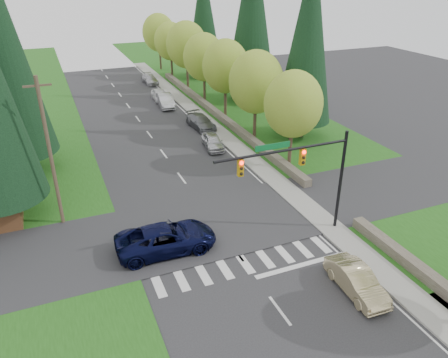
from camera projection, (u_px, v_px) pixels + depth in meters
ground at (271, 298)px, 22.94m from camera, size 120.00×120.00×0.00m
grass_east at (292, 138)px, 43.94m from camera, size 14.00×110.00×0.06m
grass_west at (10, 182)px, 35.03m from camera, size 14.00×110.00×0.06m
cross_street at (215, 223)px, 29.56m from camera, size 120.00×8.00×0.10m
sidewalk_east at (228, 139)px, 43.49m from camera, size 1.80×80.00×0.13m
curb_east at (220, 140)px, 43.20m from camera, size 0.20×80.00×0.13m
stone_wall_south at (440, 286)px, 23.25m from camera, size 0.70×14.00×0.70m
stone_wall_north at (215, 112)px, 50.58m from camera, size 0.70×40.00×0.70m
traffic_signal at (304, 166)px, 25.95m from camera, size 8.70×0.37×6.80m
utility_pole at (50, 153)px, 27.34m from camera, size 1.60×0.24×10.00m
decid_tree_0 at (293, 104)px, 35.20m from camera, size 4.80×4.80×8.37m
decid_tree_1 at (256, 82)px, 40.95m from camera, size 5.20×5.20×8.80m
decid_tree_2 at (225, 66)px, 46.62m from camera, size 5.00×5.00×8.82m
decid_tree_3 at (204, 57)px, 52.57m from camera, size 5.00×5.00×8.55m
decid_tree_4 at (186, 45)px, 58.22m from camera, size 5.40×5.40×9.18m
decid_tree_5 at (171, 41)px, 64.18m from camera, size 4.80×4.80×8.30m
decid_tree_6 at (159, 33)px, 69.87m from camera, size 5.20×5.20×8.86m
conifer_e_a at (308, 37)px, 39.96m from camera, size 5.44×5.44×17.80m
conifer_e_b at (252, 11)px, 51.45m from camera, size 6.12×6.12×19.80m
conifer_e_c at (204, 13)px, 63.37m from camera, size 5.10×5.10×16.80m
sedan_champagne at (356, 281)px, 23.12m from camera, size 1.69×4.33×1.41m
suv_navy at (166, 238)px, 26.42m from camera, size 6.18×3.01×1.69m
parked_car_a at (213, 141)px, 41.27m from camera, size 2.09×4.16×1.36m
parked_car_b at (201, 122)px, 46.41m from camera, size 2.32×4.90×1.38m
parked_car_c at (165, 101)px, 53.27m from camera, size 2.02×4.84×1.56m
parked_car_d at (159, 95)px, 55.93m from camera, size 1.89×4.22×1.41m
parked_car_e at (150, 79)px, 63.69m from camera, size 1.88×4.40×1.27m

